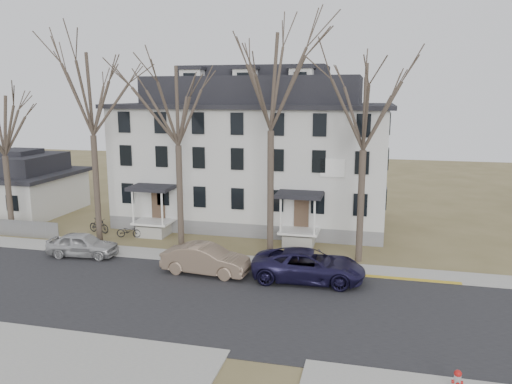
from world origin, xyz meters
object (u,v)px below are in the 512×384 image
(tree_mid_left, at_px, (177,100))
(tree_center, at_px, (271,75))
(tree_mid_right, at_px, (365,101))
(car_silver, at_px, (83,245))
(tree_bungalow, at_px, (2,121))
(tree_far_left, at_px, (90,88))
(car_tan, at_px, (206,260))
(small_house, at_px, (21,186))
(bicycle_left, at_px, (129,232))
(boarding_house, at_px, (255,154))
(bicycle_right, at_px, (99,226))
(fire_hydrant, at_px, (457,382))
(car_navy, at_px, (309,266))

(tree_mid_left, bearing_deg, tree_center, 0.00)
(tree_mid_right, distance_m, car_silver, 19.21)
(tree_mid_right, height_order, tree_bungalow, tree_mid_right)
(tree_mid_right, relative_size, car_silver, 2.91)
(tree_far_left, distance_m, tree_mid_right, 17.52)
(tree_bungalow, height_order, car_tan, tree_bungalow)
(small_house, bearing_deg, bicycle_left, -21.58)
(boarding_house, height_order, bicycle_right, boarding_house)
(tree_mid_right, bearing_deg, small_house, 167.73)
(boarding_house, xyz_separation_m, tree_mid_right, (8.50, -8.15, 4.22))
(bicycle_left, bearing_deg, tree_mid_left, -115.98)
(fire_hydrant, bearing_deg, small_house, 149.00)
(fire_hydrant, bearing_deg, car_silver, 154.04)
(tree_bungalow, bearing_deg, tree_far_left, 0.00)
(tree_bungalow, distance_m, fire_hydrant, 32.10)
(tree_mid_right, relative_size, car_navy, 2.10)
(small_house, relative_size, bicycle_right, 4.82)
(tree_far_left, height_order, car_tan, tree_far_left)
(tree_center, xyz_separation_m, tree_bungalow, (-19.00, 0.00, -2.97))
(small_house, bearing_deg, fire_hydrant, -31.00)
(car_tan, distance_m, fire_hydrant, 14.96)
(tree_mid_left, height_order, bicycle_right, tree_mid_left)
(car_tan, relative_size, car_navy, 0.82)
(small_house, distance_m, bicycle_right, 10.93)
(bicycle_right, xyz_separation_m, fire_hydrant, (22.38, -15.00, -0.10))
(fire_hydrant, bearing_deg, tree_mid_left, 139.17)
(fire_hydrant, bearing_deg, tree_far_left, 148.19)
(boarding_house, bearing_deg, car_tan, -89.01)
(tree_mid_left, relative_size, car_navy, 2.10)
(car_tan, distance_m, bicycle_left, 9.45)
(tree_center, height_order, fire_hydrant, tree_center)
(tree_mid_left, distance_m, car_navy, 13.17)
(tree_mid_left, xyz_separation_m, tree_center, (6.00, 0.00, 1.48))
(boarding_house, relative_size, tree_center, 1.41)
(bicycle_right, bearing_deg, tree_bungalow, 120.58)
(tree_bungalow, distance_m, car_tan, 18.29)
(tree_center, distance_m, car_tan, 11.47)
(tree_bungalow, bearing_deg, car_tan, -14.83)
(car_silver, distance_m, car_tan, 8.53)
(car_silver, height_order, car_tan, car_tan)
(tree_center, relative_size, car_tan, 2.95)
(tree_far_left, height_order, bicycle_right, tree_far_left)
(tree_mid_right, bearing_deg, car_tan, -152.61)
(car_navy, xyz_separation_m, bicycle_right, (-16.10, 5.84, -0.30))
(boarding_house, relative_size, car_silver, 4.76)
(small_house, xyz_separation_m, tree_far_left, (11.00, -6.20, 8.09))
(tree_center, bearing_deg, car_tan, -122.97)
(bicycle_right, bearing_deg, car_tan, -107.17)
(tree_bungalow, relative_size, car_silver, 2.47)
(tree_center, bearing_deg, car_silver, -164.12)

